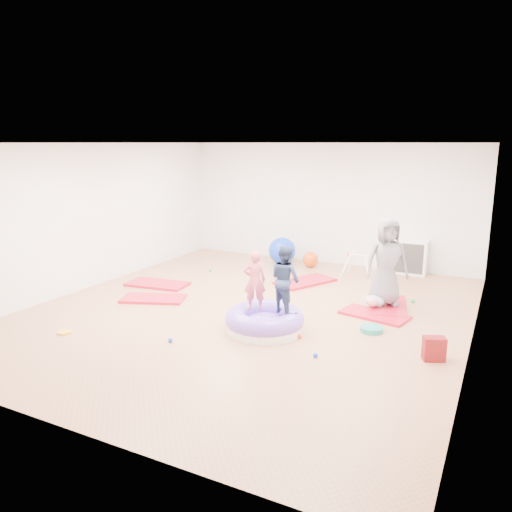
% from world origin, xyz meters
% --- Properties ---
extents(room, '(7.01, 8.01, 2.81)m').
position_xyz_m(room, '(0.00, 0.00, 1.40)').
color(room, '#A5714D').
rests_on(room, ground).
extents(gym_mat_front_left, '(1.25, 0.93, 0.05)m').
position_xyz_m(gym_mat_front_left, '(-1.83, -0.24, 0.02)').
color(gym_mat_front_left, red).
rests_on(gym_mat_front_left, ground).
extents(gym_mat_mid_left, '(1.28, 0.75, 0.05)m').
position_xyz_m(gym_mat_mid_left, '(-2.36, 0.56, 0.03)').
color(gym_mat_mid_left, red).
rests_on(gym_mat_mid_left, ground).
extents(gym_mat_center_back, '(1.11, 1.39, 0.05)m').
position_xyz_m(gym_mat_center_back, '(0.23, 2.08, 0.03)').
color(gym_mat_center_back, red).
rests_on(gym_mat_center_back, ground).
extents(gym_mat_right, '(1.18, 0.76, 0.05)m').
position_xyz_m(gym_mat_right, '(1.99, 0.71, 0.02)').
color(gym_mat_right, red).
rests_on(gym_mat_right, ground).
extents(gym_mat_rear_right, '(0.85, 1.31, 0.05)m').
position_xyz_m(gym_mat_rear_right, '(2.09, 1.28, 0.03)').
color(gym_mat_rear_right, red).
rests_on(gym_mat_rear_right, ground).
extents(inflatable_cushion, '(1.21, 1.21, 0.38)m').
position_xyz_m(inflatable_cushion, '(0.65, -0.69, 0.15)').
color(inflatable_cushion, white).
rests_on(inflatable_cushion, ground).
extents(child_pink, '(0.40, 0.36, 0.93)m').
position_xyz_m(child_pink, '(0.47, -0.67, 0.81)').
color(child_pink, '#D95664').
rests_on(child_pink, inflatable_cushion).
extents(child_navy, '(0.62, 0.57, 1.03)m').
position_xyz_m(child_navy, '(0.93, -0.57, 0.87)').
color(child_navy, navy).
rests_on(child_navy, inflatable_cushion).
extents(adult_caregiver, '(0.88, 0.80, 1.52)m').
position_xyz_m(adult_caregiver, '(2.02, 1.27, 0.81)').
color(adult_caregiver, slate).
rests_on(adult_caregiver, gym_mat_rear_right).
extents(infant, '(0.34, 0.34, 0.20)m').
position_xyz_m(infant, '(1.90, 1.04, 0.15)').
color(infant, '#ABB7CE').
rests_on(infant, gym_mat_rear_right).
extents(ball_pit_balls, '(4.49, 3.76, 0.07)m').
position_xyz_m(ball_pit_balls, '(0.63, -0.12, 0.03)').
color(ball_pit_balls, blue).
rests_on(ball_pit_balls, ground).
extents(exercise_ball_blue, '(0.64, 0.64, 0.64)m').
position_xyz_m(exercise_ball_blue, '(-0.86, 3.36, 0.32)').
color(exercise_ball_blue, blue).
rests_on(exercise_ball_blue, ground).
extents(exercise_ball_orange, '(0.36, 0.36, 0.36)m').
position_xyz_m(exercise_ball_orange, '(-0.15, 3.37, 0.18)').
color(exercise_ball_orange, '#D64911').
rests_on(exercise_ball_orange, ground).
extents(infant_play_gym, '(0.66, 0.62, 0.50)m').
position_xyz_m(infant_play_gym, '(1.09, 2.96, 0.34)').
color(infant_play_gym, white).
rests_on(infant_play_gym, ground).
extents(cube_shelf, '(0.75, 0.37, 0.75)m').
position_xyz_m(cube_shelf, '(1.97, 3.79, 0.37)').
color(cube_shelf, white).
rests_on(cube_shelf, ground).
extents(balance_disc, '(0.35, 0.35, 0.08)m').
position_xyz_m(balance_disc, '(2.11, 0.01, 0.04)').
color(balance_disc, teal).
rests_on(balance_disc, ground).
extents(backpack, '(0.33, 0.27, 0.32)m').
position_xyz_m(backpack, '(3.10, -0.64, 0.16)').
color(backpack, '#B20207').
rests_on(backpack, ground).
extents(yellow_toy, '(0.21, 0.21, 0.03)m').
position_xyz_m(yellow_toy, '(-1.99, -2.15, 0.02)').
color(yellow_toy, yellow).
rests_on(yellow_toy, ground).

